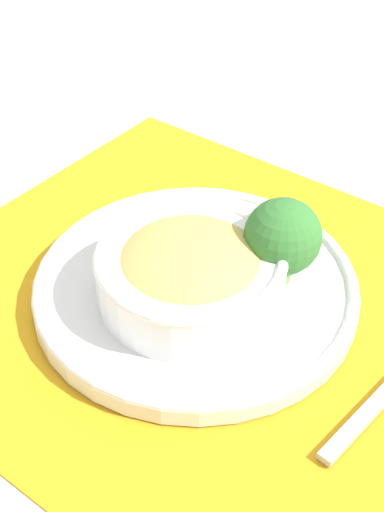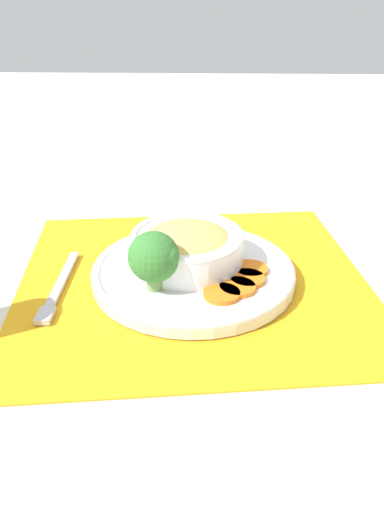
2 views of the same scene
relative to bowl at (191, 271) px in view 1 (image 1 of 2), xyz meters
name	(u,v)px [view 1 (image 1 of 2)]	position (x,y,z in m)	size (l,w,h in m)	color
ground_plane	(196,298)	(-0.01, 0.02, -0.05)	(4.00, 4.00, 0.00)	beige
placemat	(196,297)	(-0.01, 0.02, -0.05)	(0.54, 0.51, 0.00)	orange
plate	(196,286)	(-0.01, 0.02, -0.03)	(0.29, 0.29, 0.02)	white
bowl	(191,271)	(0.00, 0.00, 0.00)	(0.16, 0.16, 0.06)	white
broccoli_floret	(282,236)	(0.04, 0.07, 0.02)	(0.07, 0.07, 0.08)	#759E51
carrot_slice_near	(218,226)	(-0.05, 0.09, -0.03)	(0.05, 0.05, 0.01)	orange
carrot_slice_middle	(190,224)	(-0.07, 0.07, -0.03)	(0.05, 0.05, 0.01)	orange
carrot_slice_far	(163,228)	(-0.08, 0.05, -0.03)	(0.05, 0.05, 0.01)	orange
carrot_slice_extra	(138,237)	(-0.09, 0.02, -0.03)	(0.05, 0.05, 0.01)	orange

